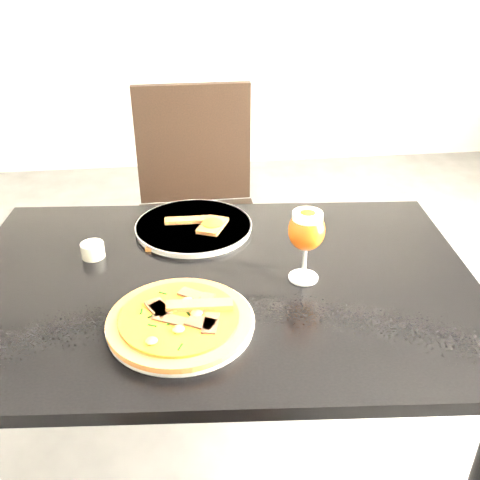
{
  "coord_description": "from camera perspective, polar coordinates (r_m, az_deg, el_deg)",
  "views": [
    {
      "loc": [
        0.01,
        -0.71,
        1.44
      ],
      "look_at": [
        0.14,
        0.36,
        0.83
      ],
      "focal_mm": 40.0,
      "sensor_mm": 36.0,
      "label": 1
    }
  ],
  "objects": [
    {
      "name": "dining_table",
      "position": [
        1.3,
        -2.26,
        -7.42
      ],
      "size": [
        1.26,
        0.9,
        0.75
      ],
      "rotation": [
        0.0,
        0.0,
        -0.09
      ],
      "color": "black",
      "rests_on": "ground"
    },
    {
      "name": "pizza",
      "position": [
        1.09,
        -6.4,
        -8.38
      ],
      "size": [
        0.29,
        0.29,
        0.03
      ],
      "rotation": [
        0.0,
        0.0,
        -0.37
      ],
      "color": "#A55F27",
      "rests_on": "plate_main"
    },
    {
      "name": "beer_glass",
      "position": [
        1.19,
        7.11,
        0.98
      ],
      "size": [
        0.08,
        0.08,
        0.17
      ],
      "color": "silver",
      "rests_on": "dining_table"
    },
    {
      "name": "plate_second",
      "position": [
        1.46,
        -4.95,
        1.43
      ],
      "size": [
        0.37,
        0.37,
        0.02
      ],
      "primitive_type": "cylinder",
      "rotation": [
        0.0,
        0.0,
        0.22
      ],
      "color": "white",
      "rests_on": "dining_table"
    },
    {
      "name": "plate_main",
      "position": [
        1.11,
        -6.33,
        -8.78
      ],
      "size": [
        0.31,
        0.31,
        0.02
      ],
      "primitive_type": "cylinder",
      "rotation": [
        0.0,
        0.0,
        0.06
      ],
      "color": "white",
      "rests_on": "dining_table"
    },
    {
      "name": "crust_scraps",
      "position": [
        1.44,
        -3.88,
        1.78
      ],
      "size": [
        0.17,
        0.11,
        0.01
      ],
      "rotation": [
        0.0,
        0.0,
        0.43
      ],
      "color": "#A55F27",
      "rests_on": "plate_second"
    },
    {
      "name": "loose_crust",
      "position": [
        1.37,
        -7.89,
        -0.84
      ],
      "size": [
        0.11,
        0.03,
        0.01
      ],
      "primitive_type": "cube",
      "rotation": [
        0.0,
        0.0,
        -0.1
      ],
      "color": "#A55F27",
      "rests_on": "dining_table"
    },
    {
      "name": "chair_far",
      "position": [
        2.03,
        -4.5,
        3.16
      ],
      "size": [
        0.46,
        0.46,
        0.99
      ],
      "rotation": [
        0.0,
        0.0,
        0.01
      ],
      "color": "black",
      "rests_on": "ground"
    },
    {
      "name": "sauce_cup",
      "position": [
        1.37,
        -15.44,
        -0.98
      ],
      "size": [
        0.06,
        0.06,
        0.04
      ],
      "color": "beige",
      "rests_on": "dining_table"
    }
  ]
}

